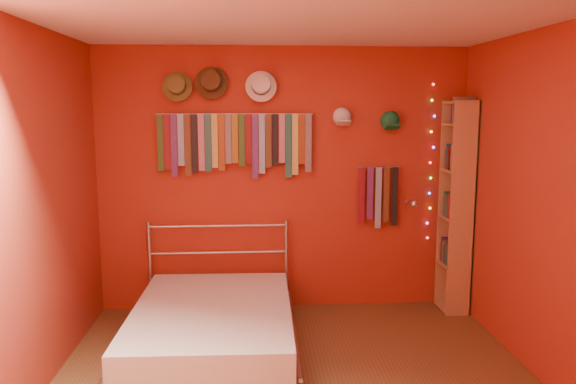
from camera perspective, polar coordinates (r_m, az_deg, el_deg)
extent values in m
cube|color=maroon|center=(5.35, -0.47, 1.23)|extent=(3.50, 0.02, 2.50)
cube|color=maroon|center=(4.16, 25.90, -1.87)|extent=(0.02, 3.50, 2.50)
cube|color=maroon|center=(3.90, -25.51, -2.50)|extent=(0.02, 3.50, 2.50)
cube|color=white|center=(3.60, 1.16, 17.48)|extent=(3.50, 3.50, 0.02)
cylinder|color=#B6B6BB|center=(5.25, -5.44, 7.90)|extent=(1.45, 0.01, 0.01)
cube|color=#214D1E|center=(5.32, -12.83, 4.90)|extent=(0.06, 0.01, 0.52)
cube|color=maroon|center=(5.30, -12.18, 5.00)|extent=(0.06, 0.01, 0.51)
cube|color=#371861|center=(5.29, -11.50, 4.64)|extent=(0.06, 0.01, 0.58)
cube|color=#7394CC|center=(5.29, -10.83, 5.20)|extent=(0.06, 0.01, 0.48)
cube|color=#482F18|center=(5.28, -10.15, 4.70)|extent=(0.06, 0.01, 0.57)
cube|color=black|center=(5.26, -9.49, 4.87)|extent=(0.06, 0.01, 0.54)
cube|color=#AC566D|center=(5.27, -8.80, 4.98)|extent=(0.06, 0.01, 0.52)
cube|color=#1A575E|center=(5.26, -8.13, 4.94)|extent=(0.06, 0.01, 0.53)
cube|color=#ACAC45|center=(5.25, -7.46, 5.15)|extent=(0.06, 0.01, 0.50)
cube|color=brown|center=(5.26, -6.77, 5.01)|extent=(0.06, 0.01, 0.53)
cube|color=navy|center=(5.25, -6.09, 5.37)|extent=(0.06, 0.01, 0.46)
cube|color=#7F6317|center=(5.24, -5.41, 5.41)|extent=(0.06, 0.01, 0.45)
cube|color=#2B5221|center=(5.25, -4.73, 5.25)|extent=(0.06, 0.01, 0.49)
cube|color=maroon|center=(5.24, -4.04, 5.41)|extent=(0.06, 0.01, 0.46)
cube|color=#3B1A68|center=(5.24, -3.35, 4.64)|extent=(0.06, 0.01, 0.60)
cube|color=#7CB0DC|center=(5.25, -2.67, 4.89)|extent=(0.06, 0.01, 0.56)
cube|color=#493218|center=(5.25, -1.99, 5.21)|extent=(0.06, 0.01, 0.50)
cube|color=black|center=(5.24, -1.31, 5.28)|extent=(0.06, 0.01, 0.48)
cube|color=#BD5E85|center=(5.26, -0.63, 5.45)|extent=(0.06, 0.01, 0.46)
cube|color=#19594D|center=(5.26, 0.05, 4.69)|extent=(0.06, 0.01, 0.59)
cube|color=#C4C54E|center=(5.26, 0.74, 4.84)|extent=(0.06, 0.01, 0.57)
cube|color=maroon|center=(5.27, 1.41, 5.40)|extent=(0.06, 0.01, 0.47)
cube|color=navy|center=(5.27, 2.09, 4.97)|extent=(0.06, 0.01, 0.54)
cylinder|color=#B6B6BB|center=(5.42, 9.19, 2.51)|extent=(0.40, 0.01, 0.01)
cube|color=maroon|center=(5.41, 7.49, -0.34)|extent=(0.06, 0.01, 0.54)
cube|color=#3B1966|center=(5.42, 8.34, -0.15)|extent=(0.06, 0.01, 0.50)
cube|color=#6A97BD|center=(5.44, 9.16, -0.61)|extent=(0.06, 0.01, 0.59)
cube|color=#4B2E19|center=(5.46, 9.96, -0.30)|extent=(0.06, 0.01, 0.54)
cube|color=black|center=(5.48, 10.78, -0.46)|extent=(0.06, 0.01, 0.57)
cylinder|color=brown|center=(5.28, -11.18, 10.46)|extent=(0.27, 0.07, 0.27)
cylinder|color=brown|center=(5.24, -11.25, 10.59)|extent=(0.16, 0.13, 0.18)
cylinder|color=#332314|center=(5.26, -11.22, 10.52)|extent=(0.17, 0.05, 0.17)
cylinder|color=#473219|center=(5.25, -7.79, 10.91)|extent=(0.30, 0.07, 0.30)
cylinder|color=#473219|center=(5.20, -7.83, 11.07)|extent=(0.18, 0.15, 0.20)
cylinder|color=black|center=(5.23, -7.81, 10.99)|extent=(0.18, 0.06, 0.18)
cylinder|color=white|center=(5.24, -2.76, 10.67)|extent=(0.29, 0.07, 0.28)
cylinder|color=white|center=(5.19, -2.75, 10.81)|extent=(0.17, 0.14, 0.19)
cylinder|color=black|center=(5.22, -2.76, 10.74)|extent=(0.17, 0.06, 0.17)
ellipsoid|color=white|center=(5.32, 5.49, 7.63)|extent=(0.18, 0.13, 0.18)
cube|color=white|center=(5.21, 5.67, 7.01)|extent=(0.13, 0.09, 0.05)
ellipsoid|color=#19743F|center=(5.41, 10.33, 7.14)|extent=(0.18, 0.14, 0.18)
cube|color=#19743F|center=(5.30, 10.60, 6.50)|extent=(0.13, 0.10, 0.05)
sphere|color=#FF3333|center=(5.53, 14.55, 10.54)|extent=(0.02, 0.02, 0.02)
sphere|color=#33FF4C|center=(5.53, 14.41, 9.01)|extent=(0.02, 0.02, 0.02)
sphere|color=#4C66FF|center=(5.54, 14.66, 7.47)|extent=(0.02, 0.02, 0.02)
sphere|color=yellow|center=(5.53, 14.34, 5.95)|extent=(0.02, 0.02, 0.02)
sphere|color=#FF4CCC|center=(5.55, 14.56, 4.42)|extent=(0.02, 0.02, 0.02)
sphere|color=#FF3333|center=(5.56, 14.25, 2.90)|extent=(0.02, 0.02, 0.02)
sphere|color=#33FF4C|center=(5.58, 14.29, 1.39)|extent=(0.02, 0.02, 0.02)
sphere|color=#4C66FF|center=(5.59, 14.17, -0.12)|extent=(0.02, 0.02, 0.02)
sphere|color=yellow|center=(5.62, 14.23, -1.61)|extent=(0.02, 0.02, 0.02)
sphere|color=#FF4CCC|center=(5.64, 13.95, -3.09)|extent=(0.02, 0.02, 0.02)
sphere|color=#FF3333|center=(5.68, 13.98, -4.55)|extent=(0.02, 0.02, 0.02)
cylinder|color=#B6B6BB|center=(5.57, 11.98, -0.98)|extent=(0.03, 0.03, 0.03)
cylinder|color=#B6B6BB|center=(5.45, 12.32, -0.88)|extent=(0.01, 0.25, 0.08)
sphere|color=white|center=(5.33, 12.68, -1.21)|extent=(0.07, 0.07, 0.07)
cube|color=#AB714D|center=(5.37, 17.33, -1.86)|extent=(0.24, 0.02, 2.00)
cube|color=#AB714D|center=(5.66, 16.17, -1.27)|extent=(0.24, 0.02, 2.00)
cube|color=#AB714D|center=(5.55, 17.85, -1.53)|extent=(0.02, 0.34, 2.00)
cube|color=#AB714D|center=(5.76, 16.30, -11.18)|extent=(0.24, 0.32, 0.02)
cube|color=#AB714D|center=(5.63, 16.49, -7.06)|extent=(0.24, 0.32, 0.02)
cube|color=#AB714D|center=(5.53, 16.69, -2.57)|extent=(0.24, 0.32, 0.02)
cube|color=#AB714D|center=(5.46, 16.90, 2.06)|extent=(0.24, 0.32, 0.02)
cube|color=#AB714D|center=(5.43, 17.10, 6.57)|extent=(0.24, 0.32, 0.02)
cube|color=#AB714D|center=(5.43, 17.20, 8.67)|extent=(0.24, 0.32, 0.02)
cylinder|color=#B6B6BB|center=(5.50, -13.85, -7.46)|extent=(0.03, 0.03, 0.88)
cylinder|color=#B6B6BB|center=(5.43, -0.16, -7.43)|extent=(0.03, 0.03, 0.88)
cylinder|color=#B6B6BB|center=(5.46, -7.03, -8.66)|extent=(1.29, 0.02, 0.02)
cylinder|color=#B6B6BB|center=(5.39, -7.08, -6.13)|extent=(1.29, 0.02, 0.02)
cylinder|color=#B6B6BB|center=(5.33, -7.13, -3.44)|extent=(1.29, 0.02, 0.02)
cube|color=silver|center=(4.63, -7.67, -13.50)|extent=(1.27, 1.78, 0.35)
cylinder|color=#B6B6BB|center=(4.73, -15.74, -13.55)|extent=(0.07, 1.76, 0.03)
cylinder|color=#B6B6BB|center=(4.64, 0.57, -13.65)|extent=(0.07, 1.76, 0.03)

